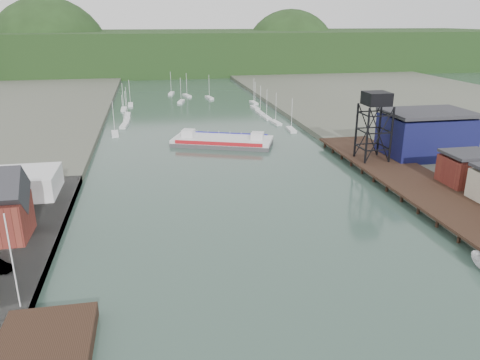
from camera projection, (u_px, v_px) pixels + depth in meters
name	position (u px, v px, depth m)	size (l,w,h in m)	color
ground	(311.00, 337.00, 52.83)	(600.00, 600.00, 0.00)	#2E483E
east_pier	(407.00, 176.00, 100.58)	(14.00, 70.00, 2.45)	black
white_shed	(9.00, 184.00, 90.10)	(18.00, 12.00, 4.50)	silver
flagpole	(12.00, 262.00, 53.72)	(0.16, 0.16, 12.00)	silver
lift_tower	(376.00, 103.00, 107.80)	(6.50, 6.50, 16.00)	black
blue_shed	(426.00, 134.00, 115.14)	(20.50, 14.50, 11.30)	#0D0F39
marina_sailboats	(194.00, 110.00, 181.23)	(57.71, 92.65, 0.90)	silver
distant_hills	(165.00, 54.00, 328.39)	(500.00, 120.00, 80.00)	#1C3115
chain_ferry	(222.00, 141.00, 132.84)	(29.93, 20.36, 4.00)	#444446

